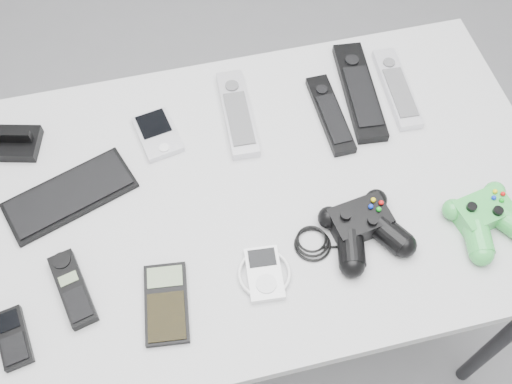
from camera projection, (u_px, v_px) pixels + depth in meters
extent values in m
plane|color=slate|center=(257.00, 315.00, 1.78)|extent=(3.50, 3.50, 0.00)
cube|color=#A6A6A8|center=(273.00, 191.00, 1.17)|extent=(1.08, 0.70, 0.03)
cylinder|color=black|center=(506.00, 336.00, 1.39)|extent=(0.03, 0.03, 0.70)
cylinder|color=black|center=(61.00, 205.00, 1.58)|extent=(0.03, 0.03, 0.70)
cylinder|color=black|center=(412.00, 135.00, 1.69)|extent=(0.03, 0.03, 0.70)
cube|color=black|center=(70.00, 195.00, 1.14)|extent=(0.26, 0.18, 0.01)
cube|color=black|center=(15.00, 140.00, 1.19)|extent=(0.10, 0.10, 0.05)
cube|color=silver|center=(157.00, 134.00, 1.22)|extent=(0.09, 0.13, 0.02)
cube|color=silver|center=(237.00, 113.00, 1.24)|extent=(0.07, 0.22, 0.02)
cube|color=black|center=(330.00, 114.00, 1.24)|extent=(0.05, 0.20, 0.02)
cube|color=black|center=(359.00, 90.00, 1.27)|extent=(0.09, 0.27, 0.02)
cube|color=silver|center=(397.00, 88.00, 1.28)|extent=(0.06, 0.22, 0.02)
cube|color=black|center=(13.00, 338.00, 1.00)|extent=(0.06, 0.11, 0.02)
cube|color=black|center=(73.00, 289.00, 1.04)|extent=(0.08, 0.15, 0.02)
cube|color=black|center=(166.00, 303.00, 1.03)|extent=(0.09, 0.15, 0.01)
cube|color=white|center=(264.00, 273.00, 1.06)|extent=(0.10, 0.11, 0.02)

